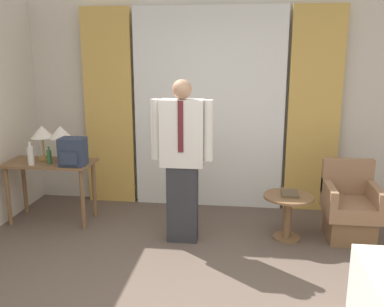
# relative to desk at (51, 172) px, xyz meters

# --- Properties ---
(wall_back) EXTENTS (10.00, 0.06, 2.70)m
(wall_back) POSITION_rel_desk_xyz_m (1.83, 0.92, 0.73)
(wall_back) COLOR beige
(wall_back) RESTS_ON ground_plane
(curtain_sheer_center) EXTENTS (1.93, 0.06, 2.58)m
(curtain_sheer_center) POSITION_rel_desk_xyz_m (1.83, 0.79, 0.67)
(curtain_sheer_center) COLOR white
(curtain_sheer_center) RESTS_ON ground_plane
(curtain_drape_left) EXTENTS (0.65, 0.06, 2.58)m
(curtain_drape_left) POSITION_rel_desk_xyz_m (0.50, 0.79, 0.67)
(curtain_drape_left) COLOR gold
(curtain_drape_left) RESTS_ON ground_plane
(curtain_drape_right) EXTENTS (0.65, 0.06, 2.58)m
(curtain_drape_right) POSITION_rel_desk_xyz_m (3.16, 0.79, 0.67)
(curtain_drape_right) COLOR gold
(curtain_drape_right) RESTS_ON ground_plane
(desk) EXTENTS (1.04, 0.51, 0.75)m
(desk) POSITION_rel_desk_xyz_m (0.00, 0.00, 0.00)
(desk) COLOR brown
(desk) RESTS_ON ground_plane
(table_lamp_left) EXTENTS (0.27, 0.27, 0.42)m
(table_lamp_left) POSITION_rel_desk_xyz_m (-0.12, 0.10, 0.46)
(table_lamp_left) COLOR tan
(table_lamp_left) RESTS_ON desk
(table_lamp_right) EXTENTS (0.27, 0.27, 0.42)m
(table_lamp_right) POSITION_rel_desk_xyz_m (0.12, 0.10, 0.46)
(table_lamp_right) COLOR tan
(table_lamp_right) RESTS_ON desk
(bottle_near_edge) EXTENTS (0.07, 0.07, 0.27)m
(bottle_near_edge) POSITION_rel_desk_xyz_m (-0.15, -0.16, 0.24)
(bottle_near_edge) COLOR silver
(bottle_near_edge) RESTS_ON desk
(bottle_by_lamp) EXTENTS (0.06, 0.06, 0.20)m
(bottle_by_lamp) POSITION_rel_desk_xyz_m (0.04, -0.08, 0.21)
(bottle_by_lamp) COLOR #336638
(bottle_by_lamp) RESTS_ON desk
(backpack) EXTENTS (0.29, 0.25, 0.32)m
(backpack) POSITION_rel_desk_xyz_m (0.35, -0.12, 0.29)
(backpack) COLOR #2D384C
(backpack) RESTS_ON desk
(person) EXTENTS (0.65, 0.22, 1.76)m
(person) POSITION_rel_desk_xyz_m (1.65, -0.36, 0.34)
(person) COLOR #2D2D33
(person) RESTS_ON ground_plane
(armchair) EXTENTS (0.56, 0.62, 0.85)m
(armchair) POSITION_rel_desk_xyz_m (3.48, -0.05, -0.29)
(armchair) COLOR brown
(armchair) RESTS_ON ground_plane
(side_table) EXTENTS (0.55, 0.55, 0.50)m
(side_table) POSITION_rel_desk_xyz_m (2.80, -0.18, -0.27)
(side_table) COLOR brown
(side_table) RESTS_ON ground_plane
(book) EXTENTS (0.18, 0.24, 0.03)m
(book) POSITION_rel_desk_xyz_m (2.81, -0.15, -0.10)
(book) COLOR brown
(book) RESTS_ON side_table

